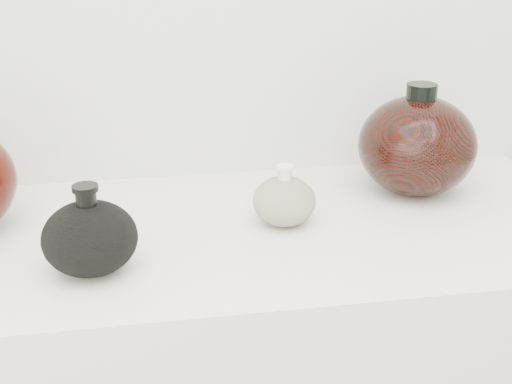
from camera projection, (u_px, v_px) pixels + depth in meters
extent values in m
cube|color=beige|center=(227.00, 238.00, 1.12)|extent=(1.20, 0.50, 0.03)
ellipsoid|color=black|center=(90.00, 238.00, 0.97)|extent=(0.13, 0.13, 0.10)
cylinder|color=black|center=(86.00, 199.00, 0.95)|extent=(0.03, 0.03, 0.03)
cylinder|color=black|center=(85.00, 188.00, 0.94)|extent=(0.04, 0.04, 0.01)
ellipsoid|color=#C5B29A|center=(284.00, 201.00, 1.12)|extent=(0.10, 0.10, 0.08)
cylinder|color=beige|center=(285.00, 175.00, 1.10)|extent=(0.02, 0.02, 0.02)
cylinder|color=beige|center=(285.00, 167.00, 1.10)|extent=(0.03, 0.03, 0.01)
ellipsoid|color=black|center=(417.00, 146.00, 1.23)|extent=(0.23, 0.23, 0.17)
cylinder|color=black|center=(422.00, 93.00, 1.19)|extent=(0.06, 0.06, 0.03)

